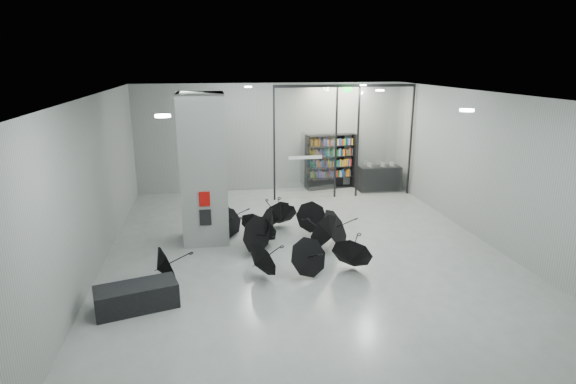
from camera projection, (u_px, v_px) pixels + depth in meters
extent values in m
plane|color=gray|center=(310.00, 263.00, 11.52)|extent=(14.00, 14.00, 0.00)
cube|color=gray|center=(313.00, 97.00, 10.45)|extent=(10.00, 14.00, 0.02)
cube|color=slate|center=(271.00, 137.00, 17.63)|extent=(10.00, 0.02, 4.00)
cube|color=slate|center=(475.00, 372.00, 4.34)|extent=(10.00, 0.02, 4.00)
cube|color=slate|center=(86.00, 194.00, 10.17)|extent=(0.02, 14.00, 4.00)
cube|color=slate|center=(506.00, 175.00, 11.80)|extent=(0.02, 14.00, 4.00)
cube|color=slate|center=(203.00, 169.00, 12.48)|extent=(1.20, 1.20, 4.00)
cube|color=#A50A07|center=(205.00, 199.00, 12.06)|extent=(0.28, 0.04, 0.38)
cube|color=black|center=(205.00, 217.00, 12.20)|extent=(0.30, 0.03, 0.42)
cube|color=#0CE533|center=(348.00, 90.00, 15.91)|extent=(0.30, 0.06, 0.15)
cube|color=silver|center=(305.00, 143.00, 16.37)|extent=(2.20, 0.02, 3.95)
cube|color=silver|center=(384.00, 141.00, 16.84)|extent=(2.00, 0.02, 3.95)
cube|color=black|center=(274.00, 144.00, 16.19)|extent=(0.06, 0.06, 4.00)
cube|color=black|center=(336.00, 142.00, 16.55)|extent=(0.06, 0.06, 4.00)
cube|color=black|center=(358.00, 142.00, 16.68)|extent=(0.06, 0.06, 4.00)
cube|color=black|center=(411.00, 140.00, 17.00)|extent=(0.06, 0.06, 4.00)
cube|color=black|center=(346.00, 86.00, 16.07)|extent=(5.00, 0.08, 0.10)
cube|color=black|center=(137.00, 297.00, 9.33)|extent=(1.70, 1.07, 0.51)
cube|color=black|center=(379.00, 178.00, 17.81)|extent=(1.58, 0.66, 0.94)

